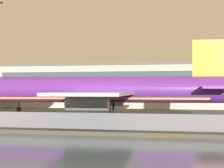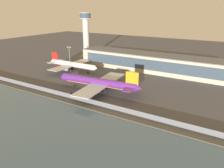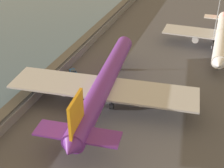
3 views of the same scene
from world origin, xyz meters
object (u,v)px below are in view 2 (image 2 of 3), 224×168
(ops_van, at_px, (65,68))
(passenger_jet_white_red, at_px, (72,65))
(control_tower, at_px, (86,32))
(apron_light_mast_apron_west, at_px, (70,58))
(baggage_tug, at_px, (71,94))
(cargo_jet_purple, at_px, (99,82))

(ops_van, bearing_deg, passenger_jet_white_red, -4.62)
(control_tower, bearing_deg, ops_van, -77.44)
(apron_light_mast_apron_west, bearing_deg, control_tower, 111.72)
(baggage_tug, relative_size, ops_van, 0.65)
(control_tower, relative_size, apron_light_mast_apron_west, 2.33)
(passenger_jet_white_red, bearing_deg, baggage_tug, -50.09)
(baggage_tug, bearing_deg, ops_van, 135.47)
(cargo_jet_purple, height_order, baggage_tug, cargo_jet_purple)
(passenger_jet_white_red, relative_size, ops_van, 8.35)
(control_tower, distance_m, apron_light_mast_apron_west, 47.14)
(apron_light_mast_apron_west, bearing_deg, passenger_jet_white_red, 100.72)
(control_tower, bearing_deg, baggage_tug, -58.14)
(cargo_jet_purple, height_order, passenger_jet_white_red, cargo_jet_purple)
(passenger_jet_white_red, distance_m, baggage_tug, 50.35)
(cargo_jet_purple, xyz_separation_m, ops_van, (-49.46, 25.98, -4.03))
(ops_van, bearing_deg, control_tower, 102.56)
(ops_van, height_order, control_tower, control_tower)
(cargo_jet_purple, distance_m, ops_van, 56.01)
(passenger_jet_white_red, xyz_separation_m, apron_light_mast_apron_west, (0.46, -2.46, 5.82))
(passenger_jet_white_red, height_order, control_tower, control_tower)
(cargo_jet_purple, xyz_separation_m, baggage_tug, (-9.70, -13.13, -4.50))
(cargo_jet_purple, distance_m, baggage_tug, 16.93)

